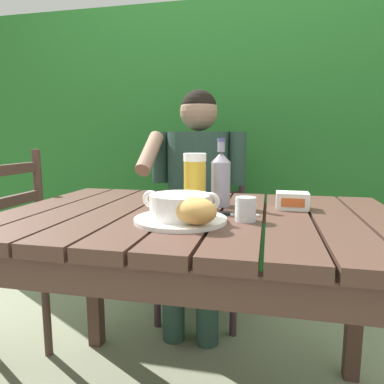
% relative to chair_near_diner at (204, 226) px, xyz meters
% --- Properties ---
extents(dining_table, '(1.23, 0.84, 0.76)m').
position_rel_chair_near_diner_xyz_m(dining_table, '(0.14, -0.86, 0.16)').
color(dining_table, '#482F26').
rests_on(dining_table, ground_plane).
extents(hedge_backdrop, '(3.93, 0.96, 3.04)m').
position_rel_chair_near_diner_xyz_m(hedge_backdrop, '(0.08, 0.65, 0.80)').
color(hedge_backdrop, '#246426').
rests_on(hedge_backdrop, ground_plane).
extents(chair_near_diner, '(0.44, 0.44, 1.02)m').
position_rel_chair_near_diner_xyz_m(chair_near_diner, '(0.00, 0.00, 0.00)').
color(chair_near_diner, '#3E292F').
rests_on(chair_near_diner, ground_plane).
extents(person_eating, '(0.48, 0.47, 1.23)m').
position_rel_chair_near_diner_xyz_m(person_eating, '(-0.00, -0.20, 0.23)').
color(person_eating, '#264137').
rests_on(person_eating, ground_plane).
extents(serving_plate, '(0.26, 0.26, 0.01)m').
position_rel_chair_near_diner_xyz_m(serving_plate, '(0.11, -0.99, 0.27)').
color(serving_plate, white).
rests_on(serving_plate, dining_table).
extents(soup_bowl, '(0.22, 0.17, 0.07)m').
position_rel_chair_near_diner_xyz_m(soup_bowl, '(0.11, -0.99, 0.31)').
color(soup_bowl, white).
rests_on(soup_bowl, serving_plate).
extents(bread_roll, '(0.15, 0.13, 0.07)m').
position_rel_chair_near_diner_xyz_m(bread_roll, '(0.17, -1.06, 0.31)').
color(bread_roll, tan).
rests_on(bread_roll, serving_plate).
extents(beer_glass, '(0.08, 0.08, 0.18)m').
position_rel_chair_near_diner_xyz_m(beer_glass, '(0.11, -0.78, 0.36)').
color(beer_glass, gold).
rests_on(beer_glass, dining_table).
extents(beer_bottle, '(0.07, 0.07, 0.23)m').
position_rel_chair_near_diner_xyz_m(beer_bottle, '(0.19, -0.74, 0.36)').
color(beer_bottle, gray).
rests_on(beer_bottle, dining_table).
extents(water_glass_small, '(0.06, 0.06, 0.07)m').
position_rel_chair_near_diner_xyz_m(water_glass_small, '(0.29, -0.94, 0.30)').
color(water_glass_small, silver).
rests_on(water_glass_small, dining_table).
extents(butter_tub, '(0.10, 0.08, 0.06)m').
position_rel_chair_near_diner_xyz_m(butter_tub, '(0.43, -0.74, 0.29)').
color(butter_tub, white).
rests_on(butter_tub, dining_table).
extents(table_knife, '(0.15, 0.03, 0.01)m').
position_rel_chair_near_diner_xyz_m(table_knife, '(0.24, -0.88, 0.27)').
color(table_knife, silver).
rests_on(table_knife, dining_table).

